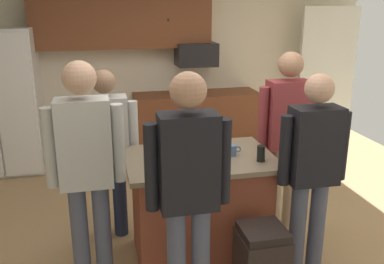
% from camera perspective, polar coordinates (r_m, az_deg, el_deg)
% --- Properties ---
extents(floor, '(7.04, 7.04, 0.00)m').
position_cam_1_polar(floor, '(4.09, 0.42, -14.90)').
color(floor, tan).
rests_on(floor, ground).
extents(back_wall, '(6.40, 0.10, 2.60)m').
position_cam_1_polar(back_wall, '(6.28, -5.48, 9.13)').
color(back_wall, beige).
rests_on(back_wall, ground).
extents(french_door_window_panel, '(0.90, 0.06, 2.00)m').
position_cam_1_polar(french_door_window_panel, '(6.78, 17.58, 7.30)').
color(french_door_window_panel, white).
rests_on(french_door_window_panel, ground).
extents(cabinet_run_upper, '(2.40, 0.38, 0.75)m').
position_cam_1_polar(cabinet_run_upper, '(5.99, -9.31, 14.61)').
color(cabinet_run_upper, brown).
extents(cabinet_run_lower, '(1.80, 0.63, 0.90)m').
position_cam_1_polar(cabinet_run_lower, '(6.26, 0.59, 1.21)').
color(cabinet_run_lower, brown).
rests_on(cabinet_run_lower, ground).
extents(refrigerator, '(0.93, 0.76, 1.86)m').
position_cam_1_polar(refrigerator, '(6.01, -24.12, 3.74)').
color(refrigerator, white).
rests_on(refrigerator, ground).
extents(microwave_over_range, '(0.56, 0.40, 0.32)m').
position_cam_1_polar(microwave_over_range, '(6.08, 0.57, 10.37)').
color(microwave_over_range, black).
extents(kitchen_island, '(1.24, 0.85, 0.92)m').
position_cam_1_polar(kitchen_island, '(3.74, 1.03, -9.88)').
color(kitchen_island, brown).
rests_on(kitchen_island, ground).
extents(person_guest_by_door, '(0.57, 0.22, 1.67)m').
position_cam_1_polar(person_guest_by_door, '(3.43, 15.87, -4.20)').
color(person_guest_by_door, '#4C5166').
rests_on(person_guest_by_door, ground).
extents(person_guest_left, '(0.57, 0.23, 1.74)m').
position_cam_1_polar(person_guest_left, '(4.08, 12.53, 0.24)').
color(person_guest_left, tan).
rests_on(person_guest_left, ground).
extents(person_host_foreground, '(0.57, 0.24, 1.79)m').
position_cam_1_polar(person_host_foreground, '(3.19, -14.02, -4.09)').
color(person_host_foreground, '#4C5166').
rests_on(person_host_foreground, ground).
extents(person_elder_center, '(0.57, 0.23, 1.77)m').
position_cam_1_polar(person_elder_center, '(2.79, -0.48, -6.99)').
color(person_elder_center, '#4C5166').
rests_on(person_elder_center, ground).
extents(person_guest_right, '(0.57, 0.22, 1.61)m').
position_cam_1_polar(person_guest_right, '(3.94, -11.27, -1.67)').
color(person_guest_right, '#232D4C').
rests_on(person_guest_right, ground).
extents(glass_pilsner, '(0.06, 0.06, 0.17)m').
position_cam_1_polar(glass_pilsner, '(3.57, -2.75, -1.87)').
color(glass_pilsner, black).
rests_on(glass_pilsner, kitchen_island).
extents(tumbler_amber, '(0.07, 0.07, 0.16)m').
position_cam_1_polar(tumbler_amber, '(3.47, -4.02, -2.56)').
color(tumbler_amber, black).
rests_on(tumbler_amber, kitchen_island).
extents(mug_ceramic_white, '(0.13, 0.08, 0.11)m').
position_cam_1_polar(mug_ceramic_white, '(3.63, 2.13, -2.01)').
color(mug_ceramic_white, white).
rests_on(mug_ceramic_white, kitchen_island).
extents(glass_short_whisky, '(0.07, 0.07, 0.13)m').
position_cam_1_polar(glass_short_whisky, '(3.49, 9.25, -2.86)').
color(glass_short_whisky, black).
rests_on(glass_short_whisky, kitchen_island).
extents(mug_blue_stoneware, '(0.12, 0.08, 0.09)m').
position_cam_1_polar(mug_blue_stoneware, '(3.59, 5.41, -2.44)').
color(mug_blue_stoneware, '#4C6B99').
rests_on(mug_blue_stoneware, kitchen_island).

